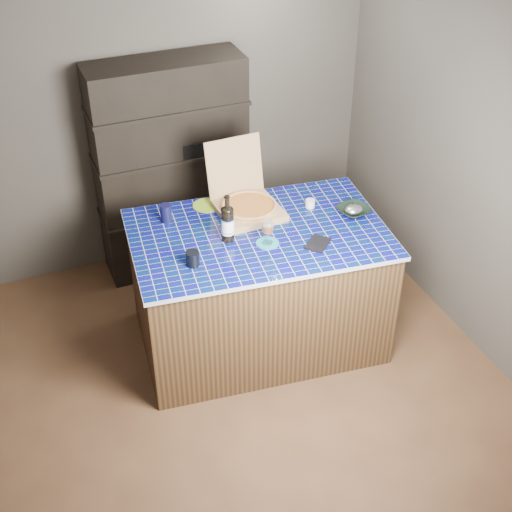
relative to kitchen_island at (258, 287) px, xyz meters
name	(u,v)px	position (x,y,z in m)	size (l,w,h in m)	color
room	(239,229)	(-0.26, -0.32, 0.77)	(3.50, 3.50, 3.50)	brown
shelving_unit	(172,168)	(-0.26, 1.20, 0.42)	(1.20, 0.41, 1.80)	black
kitchen_island	(258,287)	(0.00, 0.00, 0.00)	(1.86, 1.30, 0.96)	#4A371D
pizza_box	(247,204)	(0.03, 0.28, 0.54)	(0.45, 0.54, 0.46)	tan
mead_bottle	(228,223)	(-0.23, -0.01, 0.61)	(0.09, 0.09, 0.34)	black
teal_trivet	(268,243)	(0.00, -0.15, 0.48)	(0.15, 0.15, 0.01)	teal
wine_glass	(268,227)	(0.00, -0.15, 0.61)	(0.08, 0.08, 0.18)	white
tumbler	(193,259)	(-0.53, -0.19, 0.53)	(0.09, 0.09, 0.10)	black
dvd_case	(318,244)	(0.31, -0.29, 0.49)	(0.13, 0.18, 0.01)	black
bowl	(354,211)	(0.71, -0.04, 0.51)	(0.22, 0.22, 0.05)	black
foil_contents	(354,209)	(0.71, -0.04, 0.52)	(0.14, 0.11, 0.06)	silver
white_jar	(310,203)	(0.47, 0.17, 0.51)	(0.07, 0.07, 0.06)	white
navy_cup	(166,213)	(-0.54, 0.38, 0.54)	(0.08, 0.08, 0.13)	black
green_trivet	(207,205)	(-0.22, 0.46, 0.48)	(0.20, 0.20, 0.01)	#88B727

